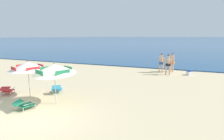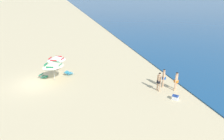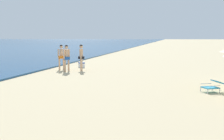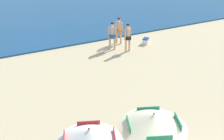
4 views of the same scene
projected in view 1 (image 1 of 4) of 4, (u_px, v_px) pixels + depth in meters
name	position (u px, v px, depth m)	size (l,w,h in m)	color
ground_plane	(33.00, 119.00, 7.36)	(800.00, 800.00, 0.00)	#CCB78C
ocean_water	(181.00, 38.00, 385.77)	(800.00, 800.00, 0.10)	navy
beach_umbrella_striped_main	(28.00, 66.00, 9.74)	(2.76, 2.76, 2.05)	silver
beach_umbrella_striped_second	(54.00, 69.00, 8.76)	(2.15, 2.17, 2.11)	silver
lounge_chair_under_umbrella	(57.00, 89.00, 10.75)	(0.87, 1.01, 0.50)	teal
lounge_chair_beside_umbrella	(24.00, 104.00, 8.28)	(0.79, 1.00, 0.51)	#1E7F56
lounge_chair_facing_sea	(7.00, 90.00, 10.45)	(0.87, 1.01, 0.50)	red
person_standing_near_shore	(172.00, 61.00, 17.02)	(0.43, 0.43, 1.77)	#D8A87F
person_standing_beside	(168.00, 63.00, 15.67)	(0.53, 0.44, 1.80)	#D8A87F
person_wading_in	(161.00, 62.00, 16.64)	(0.48, 0.44, 1.78)	#D8A87F
cooler_box	(190.00, 73.00, 15.74)	(0.60, 0.59, 0.43)	white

